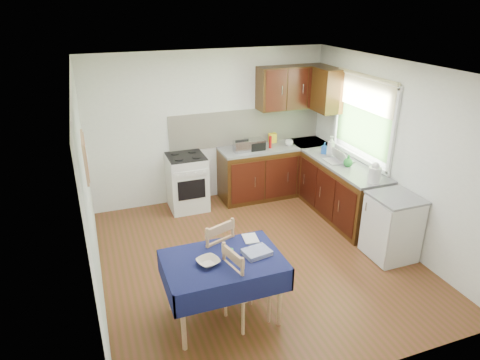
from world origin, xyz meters
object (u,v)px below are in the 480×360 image
object	(u,v)px
chair_near	(244,282)
sandwich_press	(255,144)
chair_far	(213,254)
dish_rack	(338,160)
kettle	(375,173)
toaster	(242,146)
dining_table	(223,268)

from	to	relation	value
chair_near	sandwich_press	bearing A→B (deg)	-37.81
chair_far	dish_rack	bearing A→B (deg)	-172.90
sandwich_press	kettle	distance (m)	2.10
chair_near	sandwich_press	size ratio (longest dim) A/B	3.21
chair_far	kettle	size ratio (longest dim) A/B	3.37
sandwich_press	kettle	size ratio (longest dim) A/B	1.01
kettle	dish_rack	bearing A→B (deg)	90.74
toaster	sandwich_press	distance (m)	0.25
chair_far	sandwich_press	xyz separation A→B (m)	(1.41, 2.23, 0.47)
chair_far	toaster	world-z (taller)	toaster
dining_table	chair_near	xyz separation A→B (m)	(0.18, -0.13, -0.14)
dining_table	toaster	distance (m)	2.91
kettle	sandwich_press	bearing A→B (deg)	118.83
dining_table	chair_far	bearing A→B (deg)	97.84
dish_rack	kettle	bearing A→B (deg)	-105.15
chair_far	chair_near	distance (m)	0.61
dining_table	kettle	distance (m)	2.62
dining_table	kettle	size ratio (longest dim) A/B	4.24
toaster	dish_rack	distance (m)	1.55
chair_near	chair_far	bearing A→B (deg)	0.03
toaster	sandwich_press	bearing A→B (deg)	15.57
dish_rack	kettle	distance (m)	0.88
dining_table	kettle	bearing A→B (deg)	30.88
chair_near	kettle	size ratio (longest dim) A/B	3.25
toaster	sandwich_press	size ratio (longest dim) A/B	0.92
toaster	kettle	world-z (taller)	kettle
chair_far	toaster	bearing A→B (deg)	-138.44
dining_table	chair_far	world-z (taller)	chair_far
chair_near	dining_table	bearing A→B (deg)	39.66
sandwich_press	dish_rack	xyz separation A→B (m)	(1.00, -0.97, -0.06)
dining_table	chair_far	distance (m)	0.48
dish_rack	kettle	world-z (taller)	kettle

